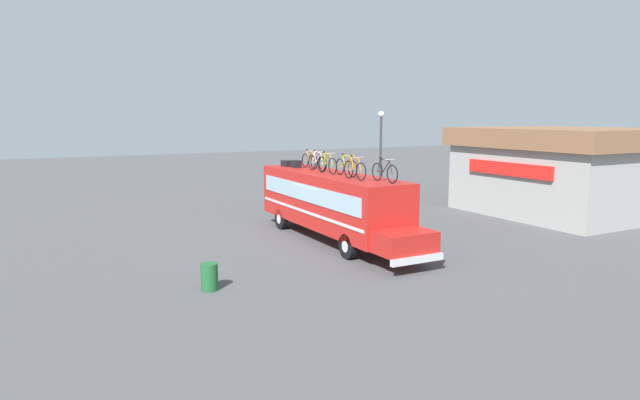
{
  "coord_description": "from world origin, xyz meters",
  "views": [
    {
      "loc": [
        20.96,
        -11.57,
        5.51
      ],
      "look_at": [
        -0.91,
        0.0,
        1.67
      ],
      "focal_mm": 30.28,
      "sensor_mm": 36.0,
      "label": 1
    }
  ],
  "objects_px": {
    "luggage_bag_1": "(288,163)",
    "rooftop_bicycle_3": "(327,164)",
    "rooftop_bicycle_1": "(310,161)",
    "street_lamp": "(381,152)",
    "luggage_bag_2": "(296,164)",
    "rooftop_bicycle_6": "(385,172)",
    "rooftop_bicycle_2": "(317,162)",
    "bus": "(332,201)",
    "rooftop_bicycle_5": "(355,170)",
    "rooftop_bicycle_4": "(346,167)",
    "trash_bin": "(209,277)"
  },
  "relations": [
    {
      "from": "rooftop_bicycle_4",
      "to": "trash_bin",
      "type": "relative_size",
      "value": 2.0
    },
    {
      "from": "luggage_bag_2",
      "to": "trash_bin",
      "type": "height_order",
      "value": "luggage_bag_2"
    },
    {
      "from": "rooftop_bicycle_2",
      "to": "trash_bin",
      "type": "height_order",
      "value": "rooftop_bicycle_2"
    },
    {
      "from": "luggage_bag_2",
      "to": "trash_bin",
      "type": "xyz_separation_m",
      "value": [
        7.78,
        -6.77,
        -2.74
      ]
    },
    {
      "from": "luggage_bag_2",
      "to": "rooftop_bicycle_4",
      "type": "distance_m",
      "value": 4.51
    },
    {
      "from": "bus",
      "to": "rooftop_bicycle_5",
      "type": "distance_m",
      "value": 2.88
    },
    {
      "from": "trash_bin",
      "to": "rooftop_bicycle_2",
      "type": "bearing_deg",
      "value": 130.01
    },
    {
      "from": "luggage_bag_1",
      "to": "rooftop_bicycle_6",
      "type": "height_order",
      "value": "rooftop_bicycle_6"
    },
    {
      "from": "luggage_bag_2",
      "to": "rooftop_bicycle_4",
      "type": "relative_size",
      "value": 0.28
    },
    {
      "from": "rooftop_bicycle_2",
      "to": "rooftop_bicycle_5",
      "type": "xyz_separation_m",
      "value": [
        3.78,
        -0.28,
        -0.0
      ]
    },
    {
      "from": "bus",
      "to": "trash_bin",
      "type": "xyz_separation_m",
      "value": [
        4.38,
        -6.92,
        -1.32
      ]
    },
    {
      "from": "bus",
      "to": "luggage_bag_2",
      "type": "bearing_deg",
      "value": -177.52
    },
    {
      "from": "rooftop_bicycle_1",
      "to": "trash_bin",
      "type": "bearing_deg",
      "value": -45.33
    },
    {
      "from": "rooftop_bicycle_1",
      "to": "rooftop_bicycle_3",
      "type": "distance_m",
      "value": 2.52
    },
    {
      "from": "luggage_bag_1",
      "to": "luggage_bag_2",
      "type": "relative_size",
      "value": 1.37
    },
    {
      "from": "luggage_bag_2",
      "to": "rooftop_bicycle_5",
      "type": "xyz_separation_m",
      "value": [
        5.75,
        -0.13,
        0.22
      ]
    },
    {
      "from": "bus",
      "to": "rooftop_bicycle_5",
      "type": "xyz_separation_m",
      "value": [
        2.35,
        -0.28,
        1.64
      ]
    },
    {
      "from": "luggage_bag_1",
      "to": "luggage_bag_2",
      "type": "xyz_separation_m",
      "value": [
        0.81,
        0.09,
        0.03
      ]
    },
    {
      "from": "rooftop_bicycle_1",
      "to": "rooftop_bicycle_6",
      "type": "relative_size",
      "value": 0.95
    },
    {
      "from": "rooftop_bicycle_4",
      "to": "street_lamp",
      "type": "xyz_separation_m",
      "value": [
        -5.74,
        5.66,
        0.15
      ]
    },
    {
      "from": "luggage_bag_1",
      "to": "street_lamp",
      "type": "height_order",
      "value": "street_lamp"
    },
    {
      "from": "rooftop_bicycle_5",
      "to": "rooftop_bicycle_2",
      "type": "bearing_deg",
      "value": 175.78
    },
    {
      "from": "bus",
      "to": "rooftop_bicycle_2",
      "type": "xyz_separation_m",
      "value": [
        -1.43,
        0.0,
        1.64
      ]
    },
    {
      "from": "street_lamp",
      "to": "luggage_bag_2",
      "type": "bearing_deg",
      "value": -78.04
    },
    {
      "from": "luggage_bag_1",
      "to": "rooftop_bicycle_6",
      "type": "bearing_deg",
      "value": 3.94
    },
    {
      "from": "luggage_bag_1",
      "to": "rooftop_bicycle_5",
      "type": "height_order",
      "value": "rooftop_bicycle_5"
    },
    {
      "from": "bus",
      "to": "rooftop_bicycle_5",
      "type": "height_order",
      "value": "rooftop_bicycle_5"
    },
    {
      "from": "rooftop_bicycle_4",
      "to": "luggage_bag_2",
      "type": "bearing_deg",
      "value": -177.29
    },
    {
      "from": "rooftop_bicycle_2",
      "to": "rooftop_bicycle_3",
      "type": "distance_m",
      "value": 1.23
    },
    {
      "from": "rooftop_bicycle_2",
      "to": "trash_bin",
      "type": "bearing_deg",
      "value": -49.99
    },
    {
      "from": "rooftop_bicycle_3",
      "to": "rooftop_bicycle_5",
      "type": "relative_size",
      "value": 1.04
    },
    {
      "from": "luggage_bag_1",
      "to": "rooftop_bicycle_2",
      "type": "height_order",
      "value": "rooftop_bicycle_2"
    },
    {
      "from": "luggage_bag_1",
      "to": "rooftop_bicycle_4",
      "type": "height_order",
      "value": "rooftop_bicycle_4"
    },
    {
      "from": "rooftop_bicycle_4",
      "to": "bus",
      "type": "bearing_deg",
      "value": -176.57
    },
    {
      "from": "rooftop_bicycle_5",
      "to": "luggage_bag_2",
      "type": "bearing_deg",
      "value": 178.69
    },
    {
      "from": "rooftop_bicycle_2",
      "to": "rooftop_bicycle_4",
      "type": "bearing_deg",
      "value": 1.48
    },
    {
      "from": "rooftop_bicycle_5",
      "to": "trash_bin",
      "type": "bearing_deg",
      "value": -73.03
    },
    {
      "from": "luggage_bag_2",
      "to": "rooftop_bicycle_5",
      "type": "bearing_deg",
      "value": -1.31
    },
    {
      "from": "rooftop_bicycle_1",
      "to": "street_lamp",
      "type": "relative_size",
      "value": 0.28
    },
    {
      "from": "rooftop_bicycle_3",
      "to": "street_lamp",
      "type": "xyz_separation_m",
      "value": [
        -4.43,
        5.87,
        0.14
      ]
    },
    {
      "from": "luggage_bag_2",
      "to": "rooftop_bicycle_2",
      "type": "distance_m",
      "value": 1.98
    },
    {
      "from": "luggage_bag_1",
      "to": "rooftop_bicycle_1",
      "type": "distance_m",
      "value": 1.6
    },
    {
      "from": "rooftop_bicycle_6",
      "to": "luggage_bag_1",
      "type": "bearing_deg",
      "value": -176.06
    },
    {
      "from": "luggage_bag_1",
      "to": "trash_bin",
      "type": "xyz_separation_m",
      "value": [
        8.59,
        -6.68,
        -2.71
      ]
    },
    {
      "from": "rooftop_bicycle_2",
      "to": "rooftop_bicycle_6",
      "type": "height_order",
      "value": "rooftop_bicycle_2"
    },
    {
      "from": "luggage_bag_1",
      "to": "rooftop_bicycle_3",
      "type": "distance_m",
      "value": 4.01
    },
    {
      "from": "luggage_bag_1",
      "to": "rooftop_bicycle_1",
      "type": "relative_size",
      "value": 0.42
    },
    {
      "from": "luggage_bag_1",
      "to": "rooftop_bicycle_3",
      "type": "bearing_deg",
      "value": 1.29
    },
    {
      "from": "luggage_bag_1",
      "to": "rooftop_bicycle_2",
      "type": "xyz_separation_m",
      "value": [
        2.78,
        0.24,
        0.25
      ]
    },
    {
      "from": "luggage_bag_2",
      "to": "rooftop_bicycle_6",
      "type": "xyz_separation_m",
      "value": [
        7.01,
        0.45,
        0.21
      ]
    }
  ]
}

